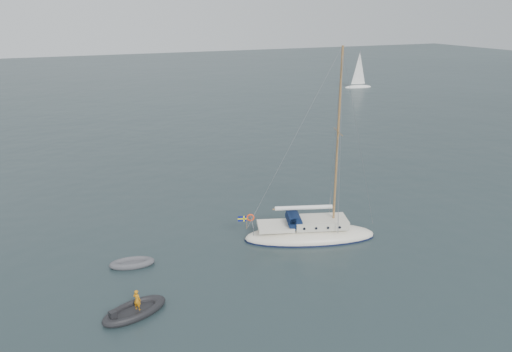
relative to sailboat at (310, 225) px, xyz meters
name	(u,v)px	position (x,y,z in m)	size (l,w,h in m)	color
ground	(268,247)	(-3.22, 0.00, -1.03)	(300.00, 300.00, 0.00)	black
sailboat	(310,225)	(0.00, 0.00, 0.00)	(9.56, 2.86, 13.61)	white
dinghy	(132,263)	(-12.04, 0.96, -0.86)	(2.77, 1.25, 0.40)	#4B4C51
rib	(134,310)	(-12.85, -4.28, -0.81)	(3.63, 1.65, 1.36)	black
distant_yacht_b	(359,71)	(42.36, 56.24, 2.21)	(5.71, 3.05, 7.57)	white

